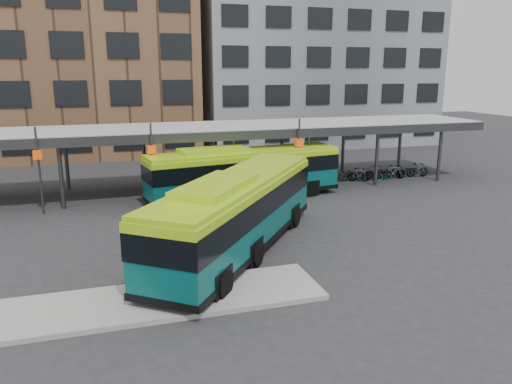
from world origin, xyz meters
The scene contains 9 objects.
ground centered at (0.00, 0.00, 0.00)m, with size 120.00×120.00×0.00m, color #28282B.
boarding_island centered at (-5.50, -3.00, 0.09)m, with size 14.00×3.00×0.18m, color gray.
canopy centered at (-0.06, 12.87, 3.91)m, with size 40.00×6.53×4.80m.
building_brick centered at (-10.00, 32.00, 11.00)m, with size 26.00×14.00×22.00m, color brown.
building_grey centered at (16.00, 32.00, 10.00)m, with size 24.00×14.00×20.00m, color slate.
bus_front centered at (-0.30, 0.96, 1.85)m, with size 10.05×11.88×3.56m.
bus_rear centered at (2.39, 9.54, 1.72)m, with size 12.20×4.40×3.29m.
pedestrian centered at (-4.99, -2.63, 1.01)m, with size 0.51×0.68×1.63m.
bike_rack centered at (13.62, 12.05, 0.48)m, with size 7.03×1.74×1.03m.
Camera 1 is at (-5.57, -18.88, 7.77)m, focal length 35.00 mm.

